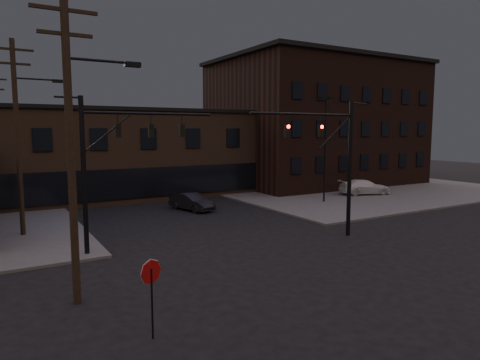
{
  "coord_description": "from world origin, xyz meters",
  "views": [
    {
      "loc": [
        -11.99,
        -14.03,
        6.33
      ],
      "look_at": [
        0.3,
        6.87,
        3.5
      ],
      "focal_mm": 32.0,
      "sensor_mm": 36.0,
      "label": 1
    }
  ],
  "objects_px": {
    "traffic_signal_near": "(336,154)",
    "car_crossing": "(192,202)",
    "parked_car_lot_a": "(289,184)",
    "stop_sign": "(151,280)",
    "parked_car_lot_b": "(365,187)",
    "traffic_signal_far": "(110,156)"
  },
  "relations": [
    {
      "from": "traffic_signal_near",
      "to": "car_crossing",
      "type": "xyz_separation_m",
      "value": [
        -3.69,
        12.27,
        -4.25
      ]
    },
    {
      "from": "parked_car_lot_a",
      "to": "car_crossing",
      "type": "xyz_separation_m",
      "value": [
        -12.28,
        -3.6,
        -0.25
      ]
    },
    {
      "from": "stop_sign",
      "to": "parked_car_lot_b",
      "type": "distance_m",
      "value": 32.22
    },
    {
      "from": "traffic_signal_far",
      "to": "stop_sign",
      "type": "distance_m",
      "value": 10.55
    },
    {
      "from": "parked_car_lot_b",
      "to": "car_crossing",
      "type": "relative_size",
      "value": 1.19
    },
    {
      "from": "parked_car_lot_b",
      "to": "car_crossing",
      "type": "height_order",
      "value": "parked_car_lot_b"
    },
    {
      "from": "traffic_signal_far",
      "to": "parked_car_lot_a",
      "type": "height_order",
      "value": "traffic_signal_far"
    },
    {
      "from": "traffic_signal_far",
      "to": "car_crossing",
      "type": "distance_m",
      "value": 12.88
    },
    {
      "from": "car_crossing",
      "to": "stop_sign",
      "type": "bearing_deg",
      "value": -133.6
    },
    {
      "from": "traffic_signal_near",
      "to": "car_crossing",
      "type": "height_order",
      "value": "traffic_signal_near"
    },
    {
      "from": "stop_sign",
      "to": "traffic_signal_far",
      "type": "bearing_deg",
      "value": 82.68
    },
    {
      "from": "stop_sign",
      "to": "parked_car_lot_b",
      "type": "relative_size",
      "value": 0.5
    },
    {
      "from": "stop_sign",
      "to": "parked_car_lot_b",
      "type": "xyz_separation_m",
      "value": [
        27.22,
        17.2,
        -0.98
      ]
    },
    {
      "from": "stop_sign",
      "to": "car_crossing",
      "type": "xyz_separation_m",
      "value": [
        9.66,
        18.76,
        -1.16
      ]
    },
    {
      "from": "traffic_signal_near",
      "to": "car_crossing",
      "type": "distance_m",
      "value": 13.5
    },
    {
      "from": "traffic_signal_near",
      "to": "stop_sign",
      "type": "distance_m",
      "value": 15.17
    },
    {
      "from": "stop_sign",
      "to": "parked_car_lot_a",
      "type": "height_order",
      "value": "stop_sign"
    },
    {
      "from": "traffic_signal_far",
      "to": "stop_sign",
      "type": "relative_size",
      "value": 3.23
    },
    {
      "from": "car_crossing",
      "to": "traffic_signal_far",
      "type": "bearing_deg",
      "value": -150.03
    },
    {
      "from": "traffic_signal_far",
      "to": "parked_car_lot_a",
      "type": "relative_size",
      "value": 1.74
    },
    {
      "from": "traffic_signal_far",
      "to": "parked_car_lot_a",
      "type": "distance_m",
      "value": 24.42
    },
    {
      "from": "parked_car_lot_a",
      "to": "parked_car_lot_b",
      "type": "xyz_separation_m",
      "value": [
        5.28,
        -5.16,
        -0.07
      ]
    }
  ]
}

